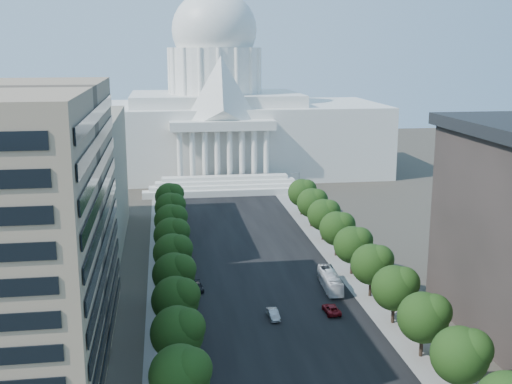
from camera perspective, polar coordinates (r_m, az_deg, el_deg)
name	(u,v)px	position (r m, az deg, el deg)	size (l,w,h in m)	color
road_asphalt	(252,251)	(145.98, -0.38, -5.23)	(30.00, 260.00, 0.01)	black
sidewalk_left	(167,254)	(144.74, -7.89, -5.52)	(8.00, 260.00, 0.02)	gray
sidewalk_right	(333,247)	(149.65, 6.87, -4.87)	(8.00, 260.00, 0.02)	gray
capitol	(216,118)	(234.56, -3.60, 6.59)	(120.00, 56.00, 73.00)	white
office_block_left_far	(36,183)	(153.33, -19.00, 0.74)	(38.00, 52.00, 30.00)	gray
tree_l_b	(182,374)	(81.13, -6.55, -15.76)	(7.79, 7.60, 9.97)	#33261C
tree_l_c	(180,331)	(91.86, -6.81, -12.20)	(7.79, 7.60, 9.97)	#33261C
tree_l_d	(177,299)	(102.88, -7.00, -9.39)	(7.79, 7.60, 9.97)	#33261C
tree_l_e	(176,273)	(114.09, -7.15, -7.14)	(7.79, 7.60, 9.97)	#33261C
tree_l_f	(174,252)	(125.45, -7.28, -5.29)	(7.79, 7.60, 9.97)	#33261C
tree_l_g	(173,234)	(136.91, -7.38, -3.74)	(7.79, 7.60, 9.97)	#33261C
tree_l_h	(172,219)	(148.46, -7.47, -2.44)	(7.79, 7.60, 9.97)	#33261C
tree_l_i	(171,207)	(160.08, -7.55, -1.32)	(7.79, 7.60, 9.97)	#33261C
tree_l_j	(170,196)	(171.75, -7.61, -0.36)	(7.79, 7.60, 9.97)	#33261C
tree_r_b	(463,354)	(89.32, 17.91, -13.52)	(7.79, 7.60, 9.97)	#33261C
tree_r_c	(426,316)	(99.17, 14.85, -10.61)	(7.79, 7.60, 9.97)	#33261C
tree_r_d	(397,287)	(109.45, 12.40, -8.22)	(7.79, 7.60, 9.97)	#33261C
tree_r_e	(373,263)	(120.05, 10.39, -6.23)	(7.79, 7.60, 9.97)	#33261C
tree_r_f	(354,244)	(130.89, 8.73, -4.56)	(7.79, 7.60, 9.97)	#33261C
tree_r_g	(338,227)	(141.92, 7.32, -3.15)	(7.79, 7.60, 9.97)	#33261C
tree_r_h	(325,214)	(153.09, 6.13, -1.94)	(7.79, 7.60, 9.97)	#33261C
tree_r_i	(313,202)	(164.38, 5.10, -0.89)	(7.79, 7.60, 9.97)	#33261C
tree_r_j	(303,192)	(175.77, 4.20, 0.02)	(7.79, 7.60, 9.97)	#33261C
streetlight_b	(438,322)	(99.35, 15.86, -11.03)	(2.61, 0.44, 9.00)	gray
streetlight_c	(381,266)	(120.92, 11.06, -6.44)	(2.61, 0.44, 9.00)	gray
streetlight_d	(344,228)	(143.61, 7.79, -3.23)	(2.61, 0.44, 9.00)	gray
streetlight_e	(317,202)	(166.96, 5.44, -0.91)	(2.61, 0.44, 9.00)	gray
streetlight_f	(297,183)	(190.73, 3.68, 0.84)	(2.61, 0.44, 9.00)	gray
car_silver	(273,314)	(110.80, 1.55, -10.82)	(1.62, 4.65, 1.53)	#93959A
car_red	(331,309)	(113.66, 6.71, -10.31)	(2.40, 5.20, 1.44)	maroon
car_dark_b	(198,287)	(123.24, -5.21, -8.42)	(1.89, 4.65, 1.35)	black
city_bus	(330,281)	(124.09, 6.62, -7.83)	(2.75, 11.77, 3.28)	silver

